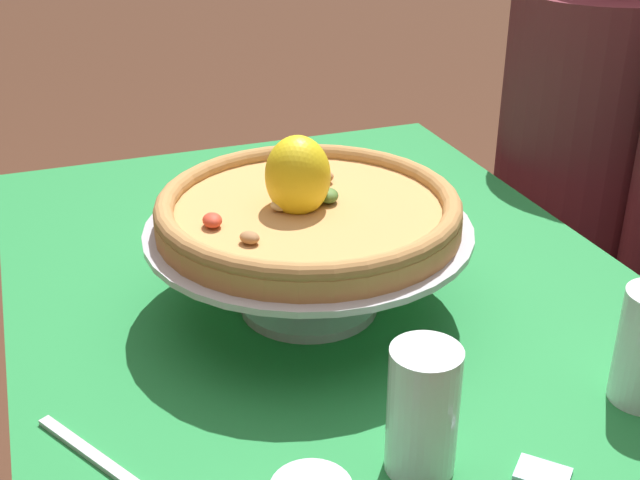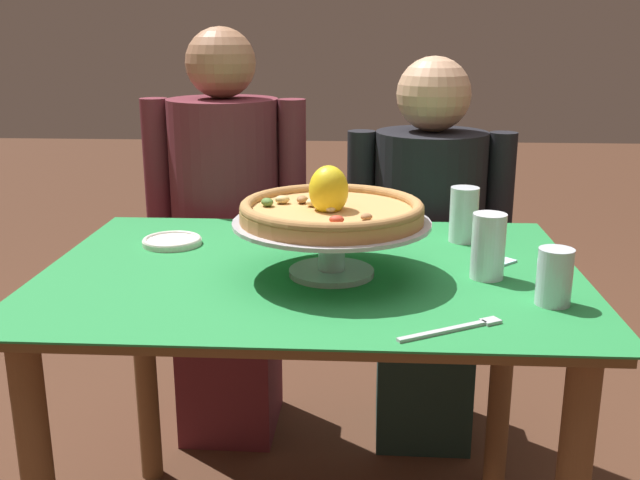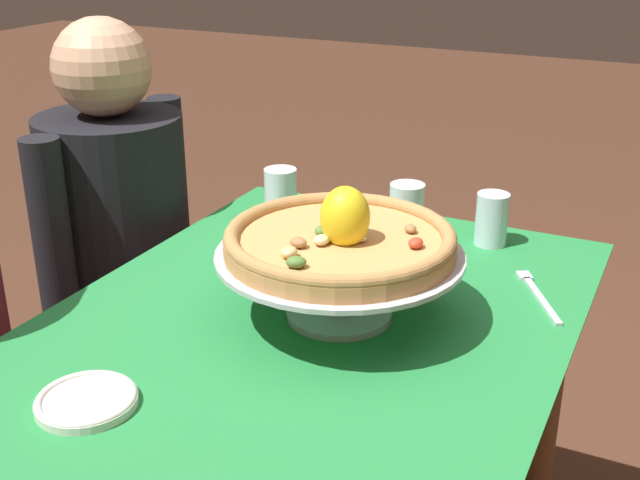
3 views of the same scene
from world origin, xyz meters
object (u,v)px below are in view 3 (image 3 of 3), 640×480
at_px(dinner_fork, 537,293).
at_px(diner_right, 124,282).
at_px(water_glass_back_right, 281,204).
at_px(water_glass_side_right, 406,221).
at_px(side_plate, 86,400).
at_px(pizza, 340,239).
at_px(water_glass_front_right, 491,222).
at_px(pizza_stand, 340,270).
at_px(sugar_packet, 367,230).

height_order(dinner_fork, diner_right, diner_right).
height_order(water_glass_back_right, water_glass_side_right, water_glass_side_right).
height_order(side_plate, diner_right, diner_right).
height_order(pizza, side_plate, pizza).
bearing_deg(water_glass_back_right, water_glass_front_right, -74.94).
relative_size(water_glass_front_right, dinner_fork, 0.57).
bearing_deg(pizza, side_plate, 152.19).
bearing_deg(water_glass_side_right, dinner_fork, -108.57).
xyz_separation_m(pizza_stand, water_glass_front_right, (0.41, -0.14, -0.04)).
bearing_deg(side_plate, diner_right, 36.17).
height_order(pizza_stand, water_glass_back_right, water_glass_back_right).
relative_size(water_glass_front_right, diner_right, 0.09).
distance_m(water_glass_side_right, sugar_packet, 0.13).
bearing_deg(dinner_fork, diner_right, 87.97).
height_order(pizza_stand, water_glass_front_right, pizza_stand).
relative_size(sugar_packet, diner_right, 0.04).
bearing_deg(water_glass_side_right, pizza_stand, -179.82).
height_order(water_glass_side_right, side_plate, water_glass_side_right).
height_order(pizza, water_glass_front_right, pizza).
bearing_deg(dinner_fork, sugar_packet, 69.04).
bearing_deg(side_plate, pizza_stand, -27.63).
distance_m(pizza, side_plate, 0.45).
bearing_deg(water_glass_front_right, pizza, 160.96).
distance_m(side_plate, sugar_packet, 0.76).
bearing_deg(diner_right, water_glass_back_right, -83.41).
xyz_separation_m(water_glass_back_right, side_plate, (-0.69, -0.07, -0.05)).
xyz_separation_m(water_glass_side_right, sugar_packet, (0.05, 0.10, -0.05)).
relative_size(pizza_stand, sugar_packet, 8.04).
bearing_deg(sugar_packet, dinner_fork, -110.96).
xyz_separation_m(pizza_stand, dinner_fork, (0.22, -0.28, -0.08)).
height_order(pizza_stand, pizza, pizza).
distance_m(pizza, diner_right, 0.79).
bearing_deg(pizza_stand, side_plate, 152.37).
distance_m(water_glass_front_right, water_glass_back_right, 0.43).
bearing_deg(pizza, pizza_stand, 46.07).
distance_m(dinner_fork, diner_right, 0.97).
bearing_deg(diner_right, dinner_fork, -92.03).
distance_m(dinner_fork, sugar_packet, 0.41).
bearing_deg(dinner_fork, water_glass_side_right, 71.43).
bearing_deg(pizza, water_glass_back_right, 42.01).
bearing_deg(water_glass_back_right, dinner_fork, -98.23).
bearing_deg(water_glass_back_right, sugar_packet, -67.86).
xyz_separation_m(pizza_stand, side_plate, (-0.38, 0.20, -0.07)).
bearing_deg(pizza, water_glass_front_right, -19.04).
relative_size(pizza, side_plate, 2.68).
bearing_deg(water_glass_front_right, side_plate, 156.60).
relative_size(pizza_stand, water_glass_back_right, 3.07).
relative_size(pizza_stand, dinner_fork, 2.17).
height_order(water_glass_front_right, side_plate, water_glass_front_right).
height_order(water_glass_back_right, diner_right, diner_right).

